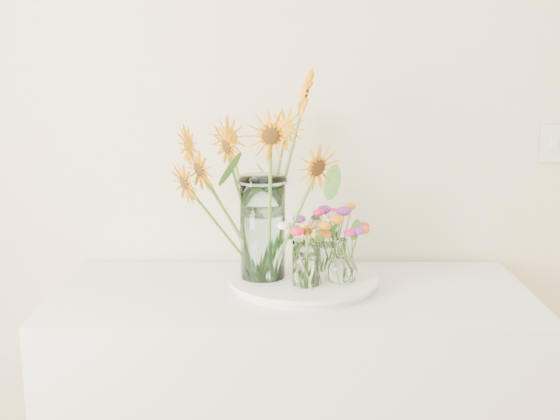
{
  "coord_description": "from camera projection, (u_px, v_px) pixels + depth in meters",
  "views": [
    {
      "loc": [
        -0.31,
        -0.04,
        1.57
      ],
      "look_at": [
        -0.33,
        1.99,
        1.13
      ],
      "focal_mm": 45.0,
      "sensor_mm": 36.0,
      "label": 1
    }
  ],
  "objects": [
    {
      "name": "wildflower_posy_a",
      "position": [
        306.0,
        249.0,
        2.0
      ],
      "size": [
        0.2,
        0.2,
        0.23
      ],
      "primitive_type": null,
      "color": "orange",
      "rests_on": "tray"
    },
    {
      "name": "small_vase_c",
      "position": [
        328.0,
        251.0,
        2.16
      ],
      "size": [
        0.08,
        0.08,
        0.13
      ],
      "primitive_type": "cylinder",
      "rotation": [
        0.0,
        0.0,
        -0.08
      ],
      "color": "white",
      "rests_on": "tray"
    },
    {
      "name": "sunflower_bouquet",
      "position": [
        262.0,
        176.0,
        2.04
      ],
      "size": [
        1.01,
        1.01,
        0.62
      ],
      "primitive_type": null,
      "rotation": [
        0.0,
        0.0,
        -0.17
      ],
      "color": "orange",
      "rests_on": "tray"
    },
    {
      "name": "mason_jar",
      "position": [
        263.0,
        228.0,
        2.07
      ],
      "size": [
        0.15,
        0.15,
        0.31
      ],
      "primitive_type": "cylinder",
      "rotation": [
        0.0,
        0.0,
        -0.17
      ],
      "color": "#A6CBCF",
      "rests_on": "tray"
    },
    {
      "name": "wildflower_posy_b",
      "position": [
        342.0,
        245.0,
        2.05
      ],
      "size": [
        0.19,
        0.19,
        0.22
      ],
      "primitive_type": null,
      "color": "orange",
      "rests_on": "tray"
    },
    {
      "name": "small_vase_a",
      "position": [
        306.0,
        264.0,
        2.01
      ],
      "size": [
        0.1,
        0.1,
        0.14
      ],
      "primitive_type": "cylinder",
      "rotation": [
        0.0,
        0.0,
        -0.25
      ],
      "color": "white",
      "rests_on": "tray"
    },
    {
      "name": "wildflower_posy_c",
      "position": [
        328.0,
        237.0,
        2.15
      ],
      "size": [
        0.19,
        0.19,
        0.22
      ],
      "primitive_type": null,
      "color": "orange",
      "rests_on": "tray"
    },
    {
      "name": "tray",
      "position": [
        303.0,
        282.0,
        2.11
      ],
      "size": [
        0.42,
        0.42,
        0.02
      ],
      "primitive_type": "cylinder",
      "color": "white",
      "rests_on": "counter"
    },
    {
      "name": "small_vase_b",
      "position": [
        341.0,
        260.0,
        2.05
      ],
      "size": [
        0.1,
        0.1,
        0.13
      ],
      "primitive_type": null,
      "rotation": [
        0.0,
        0.0,
        0.11
      ],
      "color": "white",
      "rests_on": "tray"
    }
  ]
}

